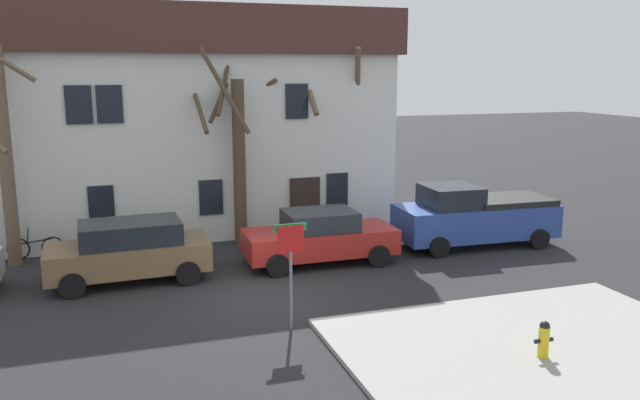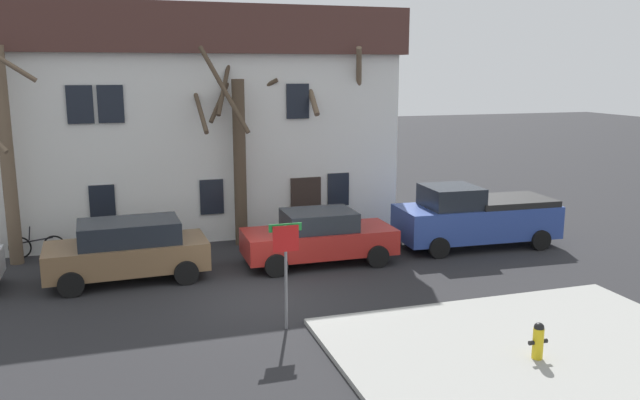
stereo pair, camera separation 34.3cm
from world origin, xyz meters
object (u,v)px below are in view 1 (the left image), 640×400
(car_brown_wagon, at_px, (129,250))
(pickup_truck_blue, at_px, (474,216))
(tree_bare_near, at_px, (3,147))
(car_red_sedan, at_px, (320,237))
(building_main, at_px, (190,116))
(fire_hydrant, at_px, (544,338))
(tree_bare_far, at_px, (335,120))
(bicycle_leaning, at_px, (36,248))
(tree_bare_mid, at_px, (236,149))
(street_sign_pole, at_px, (291,256))

(car_brown_wagon, distance_m, pickup_truck_blue, 11.25)
(tree_bare_near, xyz_separation_m, car_red_sedan, (8.95, -2.73, -2.79))
(car_red_sedan, bearing_deg, building_main, 110.20)
(car_red_sedan, bearing_deg, car_brown_wagon, 179.29)
(fire_hydrant, bearing_deg, tree_bare_far, 91.54)
(fire_hydrant, bearing_deg, tree_bare_near, 136.07)
(car_red_sedan, relative_size, pickup_truck_blue, 0.85)
(pickup_truck_blue, bearing_deg, bicycle_leaning, 168.17)
(tree_bare_near, relative_size, tree_bare_mid, 1.06)
(tree_bare_far, height_order, car_brown_wagon, tree_bare_far)
(tree_bare_near, height_order, bicycle_leaning, tree_bare_near)
(tree_bare_mid, height_order, bicycle_leaning, tree_bare_mid)
(pickup_truck_blue, relative_size, bicycle_leaning, 3.15)
(fire_hydrant, bearing_deg, tree_bare_mid, 110.79)
(tree_bare_mid, bearing_deg, bicycle_leaning, 177.23)
(building_main, height_order, fire_hydrant, building_main)
(car_brown_wagon, bearing_deg, fire_hydrant, -45.90)
(tree_bare_near, relative_size, street_sign_pole, 2.82)
(car_brown_wagon, relative_size, pickup_truck_blue, 0.82)
(street_sign_pole, bearing_deg, car_brown_wagon, 125.59)
(tree_bare_far, relative_size, fire_hydrant, 10.03)
(tree_bare_far, relative_size, car_red_sedan, 1.66)
(building_main, relative_size, tree_bare_far, 1.87)
(pickup_truck_blue, relative_size, street_sign_pole, 2.20)
(building_main, bearing_deg, pickup_truck_blue, -41.40)
(fire_hydrant, xyz_separation_m, street_sign_pole, (-4.40, 3.30, 1.24))
(tree_bare_mid, bearing_deg, tree_bare_far, 13.28)
(tree_bare_near, bearing_deg, car_brown_wagon, -38.74)
(building_main, xyz_separation_m, pickup_truck_blue, (8.46, -7.46, -3.05))
(street_sign_pole, bearing_deg, tree_bare_near, 132.20)
(pickup_truck_blue, distance_m, street_sign_pole, 9.32)
(tree_bare_far, relative_size, pickup_truck_blue, 1.41)
(tree_bare_mid, relative_size, pickup_truck_blue, 1.21)
(car_brown_wagon, relative_size, car_red_sedan, 0.96)
(tree_bare_far, bearing_deg, tree_bare_near, -174.27)
(tree_bare_near, height_order, street_sign_pole, tree_bare_near)
(pickup_truck_blue, relative_size, fire_hydrant, 7.10)
(tree_bare_far, height_order, pickup_truck_blue, tree_bare_far)
(tree_bare_near, relative_size, pickup_truck_blue, 1.28)
(pickup_truck_blue, xyz_separation_m, street_sign_pole, (-7.85, -4.96, 0.74))
(pickup_truck_blue, xyz_separation_m, bicycle_leaning, (-13.98, 2.93, -0.65))
(tree_bare_mid, distance_m, tree_bare_far, 4.00)
(pickup_truck_blue, height_order, fire_hydrant, pickup_truck_blue)
(tree_bare_mid, relative_size, car_brown_wagon, 1.48)
(tree_bare_near, distance_m, tree_bare_mid, 6.99)
(tree_bare_mid, distance_m, car_red_sedan, 4.28)
(building_main, bearing_deg, car_red_sedan, -69.80)
(tree_bare_far, xyz_separation_m, fire_hydrant, (0.32, -11.78, -3.56))
(tree_bare_far, relative_size, bicycle_leaning, 4.45)
(car_red_sedan, xyz_separation_m, pickup_truck_blue, (5.61, 0.30, 0.18))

